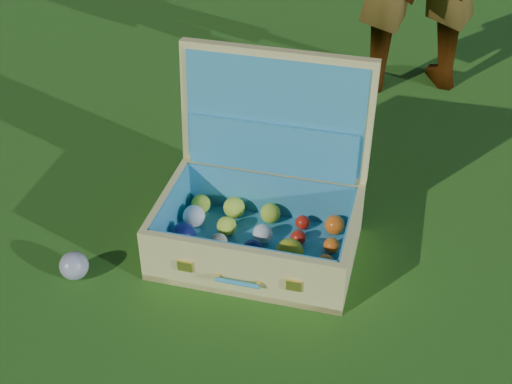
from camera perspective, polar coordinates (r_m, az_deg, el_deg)
The scene contains 3 objects.
ground at distance 2.00m, azimuth 4.36°, elevation -4.93°, with size 60.00×60.00×0.00m, color #215114.
stray_ball at distance 1.96m, azimuth -14.36°, elevation -5.73°, with size 0.08×0.08×0.08m, color teal.
suitcase at distance 1.95m, azimuth 0.48°, elevation -0.50°, with size 0.63×0.55×0.52m.
Camera 1 is at (-0.18, -1.50, 1.31)m, focal length 50.00 mm.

